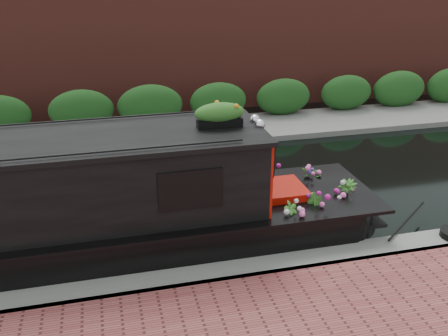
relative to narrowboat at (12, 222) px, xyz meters
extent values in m
plane|color=black|center=(3.05, 1.95, -0.87)|extent=(80.00, 80.00, 0.00)
cube|color=slate|center=(3.05, -1.35, -0.87)|extent=(40.00, 0.60, 0.50)
cube|color=slate|center=(3.05, 6.15, -0.87)|extent=(40.00, 2.40, 0.34)
cube|color=#194417|center=(3.05, 7.05, -0.87)|extent=(40.00, 1.10, 2.80)
cube|color=maroon|center=(3.05, 9.15, -0.87)|extent=(40.00, 1.00, 8.00)
cube|color=#A91106|center=(4.32, 0.00, 0.62)|extent=(0.07, 1.83, 1.41)
cube|color=black|center=(2.93, -0.93, 0.69)|extent=(0.94, 0.04, 0.57)
cube|color=#A91106|center=(4.86, 0.00, -0.14)|extent=(0.84, 0.94, 0.52)
sphere|color=silver|center=(4.33, -0.15, 1.44)|extent=(0.19, 0.19, 0.19)
sphere|color=silver|center=(4.33, 0.15, 1.44)|extent=(0.19, 0.19, 0.19)
cube|color=black|center=(3.64, 0.00, 1.48)|extent=(0.79, 0.24, 0.15)
ellipsoid|color=orange|center=(3.64, 0.00, 1.68)|extent=(0.87, 0.26, 0.25)
imported|color=#2F6A23|center=(4.74, -0.79, -0.11)|extent=(0.37, 0.33, 0.58)
imported|color=#2F6A23|center=(5.24, -0.62, -0.11)|extent=(0.30, 0.35, 0.58)
imported|color=#2F6A23|center=(5.79, 0.60, -0.13)|extent=(0.64, 0.61, 0.55)
imported|color=#2F6A23|center=(6.06, -0.31, -0.08)|extent=(0.51, 0.51, 0.64)
imported|color=#2F6A23|center=(4.87, 0.75, -0.12)|extent=(0.21, 0.31, 0.58)
cylinder|color=brown|center=(6.71, 0.00, -0.71)|extent=(0.33, 0.35, 0.33)
camera|label=1|loc=(1.68, -8.07, 4.14)|focal=40.00mm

